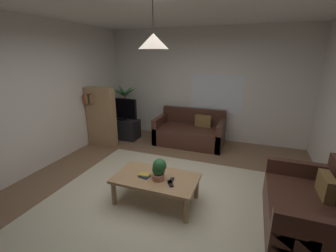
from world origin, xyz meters
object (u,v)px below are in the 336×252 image
at_px(remote_on_table_1, 171,181).
at_px(remote_on_table_0, 170,183).
at_px(couch_right_side, 309,212).
at_px(tv, 120,109).
at_px(book_on_table_0, 145,176).
at_px(tv_stand, 122,129).
at_px(couch_under_window, 190,133).
at_px(book_on_table_1, 144,175).
at_px(pendant_lamp, 153,41).
at_px(bookshelf_corner, 101,116).
at_px(potted_plant_on_table, 159,169).
at_px(coffee_table, 156,180).
at_px(potted_palm_corner, 125,112).

bearing_deg(remote_on_table_1, remote_on_table_0, 97.02).
relative_size(couch_right_side, tv, 1.52).
distance_m(book_on_table_0, tv_stand, 2.89).
xyz_separation_m(couch_under_window, couch_right_side, (2.14, -2.35, 0.00)).
height_order(book_on_table_1, tv_stand, tv_stand).
xyz_separation_m(couch_under_window, pendant_lamp, (0.15, -2.46, 2.00)).
bearing_deg(book_on_table_1, book_on_table_0, 5.75).
height_order(bookshelf_corner, pendant_lamp, pendant_lamp).
distance_m(couch_under_window, remote_on_table_1, 2.54).
relative_size(couch_under_window, pendant_lamp, 2.83).
xyz_separation_m(remote_on_table_0, bookshelf_corner, (-2.38, 1.74, 0.29)).
bearing_deg(couch_right_side, potted_plant_on_table, -86.00).
xyz_separation_m(remote_on_table_1, potted_plant_on_table, (-0.19, 0.01, 0.15)).
bearing_deg(tv, book_on_table_0, -51.68).
distance_m(coffee_table, book_on_table_1, 0.19).
relative_size(remote_on_table_1, potted_palm_corner, 0.12).
bearing_deg(pendant_lamp, potted_plant_on_table, -21.77).
height_order(potted_plant_on_table, bookshelf_corner, bookshelf_corner).
distance_m(coffee_table, bookshelf_corner, 2.70).
height_order(book_on_table_0, bookshelf_corner, bookshelf_corner).
bearing_deg(potted_plant_on_table, potted_palm_corner, 128.37).
height_order(remote_on_table_1, tv, tv).
xyz_separation_m(couch_under_window, bookshelf_corner, (-1.97, -0.82, 0.44)).
height_order(potted_plant_on_table, pendant_lamp, pendant_lamp).
distance_m(remote_on_table_0, potted_palm_corner, 3.66).
height_order(potted_plant_on_table, tv, tv).
bearing_deg(remote_on_table_0, couch_under_window, -116.21).
distance_m(book_on_table_0, book_on_table_1, 0.02).
xyz_separation_m(book_on_table_0, book_on_table_1, (-0.01, -0.00, 0.02)).
xyz_separation_m(couch_right_side, remote_on_table_1, (-1.75, -0.15, 0.15)).
height_order(remote_on_table_0, potted_plant_on_table, potted_plant_on_table).
xyz_separation_m(remote_on_table_1, bookshelf_corner, (-2.37, 1.68, 0.29)).
height_order(coffee_table, potted_palm_corner, potted_palm_corner).
relative_size(book_on_table_0, potted_palm_corner, 0.11).
bearing_deg(potted_palm_corner, remote_on_table_0, -49.94).
xyz_separation_m(remote_on_table_0, remote_on_table_1, (-0.01, 0.07, 0.00)).
bearing_deg(book_on_table_0, tv_stand, 128.05).
height_order(coffee_table, book_on_table_1, book_on_table_1).
distance_m(coffee_table, tv_stand, 2.95).
height_order(couch_under_window, pendant_lamp, pendant_lamp).
distance_m(couch_under_window, book_on_table_0, 2.52).
xyz_separation_m(book_on_table_0, pendant_lamp, (0.16, 0.05, 1.85)).
bearing_deg(book_on_table_0, remote_on_table_0, -7.93).
xyz_separation_m(book_on_table_1, bookshelf_corner, (-1.96, 1.69, 0.27)).
distance_m(remote_on_table_1, tv_stand, 3.15).
distance_m(book_on_table_1, remote_on_table_0, 0.43).
xyz_separation_m(book_on_table_0, bookshelf_corner, (-1.96, 1.69, 0.29)).
distance_m(couch_right_side, potted_plant_on_table, 1.96).
height_order(book_on_table_0, remote_on_table_0, book_on_table_0).
xyz_separation_m(couch_right_side, coffee_table, (-2.00, -0.11, 0.08)).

